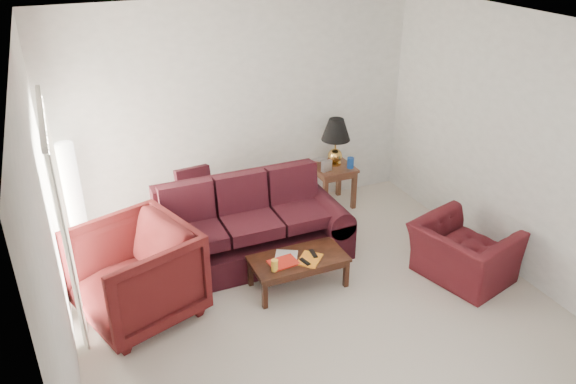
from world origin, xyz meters
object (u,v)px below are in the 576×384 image
Objects in this scene: floor_lamp at (74,200)px; armchair_right at (463,253)px; sofa at (248,225)px; coffee_table at (298,272)px; end_table at (332,185)px; armchair_left at (135,274)px.

armchair_right is at bearing -29.66° from floor_lamp.
coffee_table is at bearing -67.57° from sofa.
end_table is 0.56× the size of coffee_table.
armchair_right is at bearing 58.53° from armchair_left.
end_table is 0.59× the size of armchair_right.
sofa reaches higher than coffee_table.
armchair_left reaches higher than sofa.
armchair_right is at bearing -76.52° from end_table.
sofa is 2.24× the size of coffee_table.
end_table is at bearing -0.81° from floor_lamp.
floor_lamp is 1.33× the size of armchair_left.
armchair_left is at bearing -161.94° from sofa.
floor_lamp reaches higher than coffee_table.
floor_lamp is at bearing 44.84° from armchair_right.
armchair_left is at bearing 62.04° from armchair_right.
armchair_left reaches higher than coffee_table.
sofa is at bearing -150.39° from end_table.
end_table is at bearing 96.51° from armchair_left.
end_table is 0.41× the size of floor_lamp.
floor_lamp reaches higher than armchair_left.
floor_lamp is 1.45× the size of armchair_right.
armchair_right is (3.62, -0.80, -0.18)m from armchair_left.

